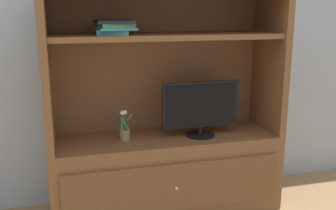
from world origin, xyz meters
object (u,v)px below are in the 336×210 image
object	(u,v)px
potted_plant	(125,132)
magazine_stack	(114,27)
media_console	(166,146)
tv_monitor	(201,108)

from	to	relation	value
potted_plant	magazine_stack	bearing A→B (deg)	169.12
potted_plant	media_console	bearing A→B (deg)	3.49
potted_plant	magazine_stack	world-z (taller)	magazine_stack
tv_monitor	potted_plant	xyz separation A→B (m)	(-0.56, 0.05, -0.15)
media_console	magazine_stack	xyz separation A→B (m)	(-0.36, -0.01, 0.88)
media_console	magazine_stack	distance (m)	0.95
tv_monitor	magazine_stack	world-z (taller)	magazine_stack
media_console	potted_plant	xyz separation A→B (m)	(-0.31, -0.02, 0.14)
magazine_stack	tv_monitor	bearing A→B (deg)	-5.40
potted_plant	magazine_stack	distance (m)	0.74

